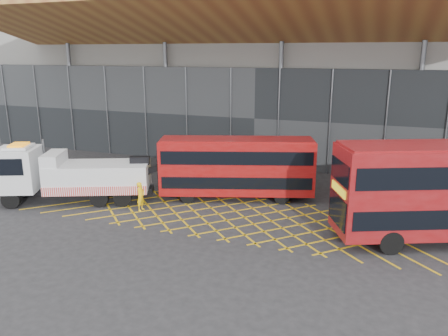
% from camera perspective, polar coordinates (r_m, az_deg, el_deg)
% --- Properties ---
extents(ground_plane, '(120.00, 120.00, 0.00)m').
position_cam_1_polar(ground_plane, '(27.04, -7.11, -5.12)').
color(ground_plane, '#242426').
extents(road_markings, '(24.76, 7.16, 0.01)m').
position_cam_1_polar(road_markings, '(25.54, 0.94, -6.22)').
color(road_markings, gold).
rests_on(road_markings, ground_plane).
extents(construction_building, '(55.00, 23.97, 18.00)m').
position_cam_1_polar(construction_building, '(42.07, 6.84, 14.50)').
color(construction_building, gray).
rests_on(construction_building, ground_plane).
extents(recovery_truck, '(10.70, 6.12, 3.85)m').
position_cam_1_polar(recovery_truck, '(29.01, -19.68, -0.82)').
color(recovery_truck, black).
rests_on(recovery_truck, ground_plane).
extents(bus_towed, '(9.92, 5.22, 3.96)m').
position_cam_1_polar(bus_towed, '(27.79, 1.63, 0.30)').
color(bus_towed, maroon).
rests_on(bus_towed, ground_plane).
extents(worker, '(0.42, 0.64, 1.75)m').
position_cam_1_polar(worker, '(26.55, -10.82, -3.65)').
color(worker, yellow).
rests_on(worker, ground_plane).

